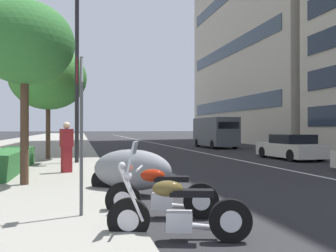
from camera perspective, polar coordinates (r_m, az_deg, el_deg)
name	(u,v)px	position (r m, az deg, el deg)	size (l,w,h in m)	color
sidewalk_right_plaza	(31,146)	(35.30, -20.66, -2.91)	(160.00, 10.63, 0.15)	gray
lane_centre_stripe	(154,143)	(40.82, -2.16, -2.68)	(110.00, 0.16, 0.01)	silver
motorcycle_far_end_row	(176,212)	(5.50, 1.33, -13.27)	(0.80, 2.08, 1.47)	black
motorcycle_under_tarp	(161,195)	(6.87, -1.16, -10.79)	(0.82, 2.06, 1.11)	black
motorcycle_nearest_camera	(131,170)	(9.22, -5.80, -6.88)	(1.83, 2.19, 1.14)	gray
car_following_behind	(291,148)	(20.62, 18.68, -3.24)	(4.16, 2.02, 1.33)	beige
delivery_van_ahead	(215,132)	(31.16, 7.41, -0.90)	(5.48, 2.27, 2.55)	#4C5156
parking_sign_by_curb	(82,121)	(6.50, -13.38, 0.81)	(0.32, 0.06, 2.76)	#47494C
street_lamp_with_banners	(86,46)	(17.00, -12.78, 12.11)	(1.26, 2.71, 8.82)	#232326
clipped_hedge_bed	(7,161)	(14.15, -23.85, -4.98)	(6.32, 1.10, 0.73)	#28602D
street_tree_by_lamp_post	(25,43)	(10.77, -21.54, 11.95)	(2.64, 2.64, 4.95)	#473323
street_tree_far_plaza	(48,78)	(19.17, -18.26, 7.20)	(3.76, 3.76, 5.64)	#473323
pedestrian_on_plaza	(67,147)	(12.98, -15.60, -3.15)	(0.41, 0.47, 1.74)	maroon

